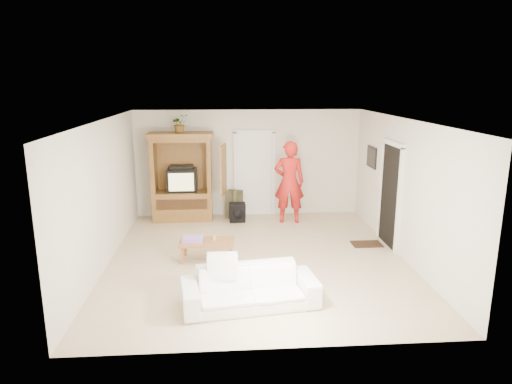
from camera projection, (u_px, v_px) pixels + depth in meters
floor at (257, 258)px, 8.62m from camera, size 6.00×6.00×0.00m
ceiling at (257, 120)px, 8.00m from camera, size 6.00×6.00×0.00m
wall_back at (248, 163)px, 11.22m from camera, size 5.50×0.00×5.50m
wall_front at (276, 251)px, 5.40m from camera, size 5.50×0.00×5.50m
wall_left at (104, 194)px, 8.12m from camera, size 0.00×6.00×6.00m
wall_right at (404, 189)px, 8.50m from camera, size 0.00×6.00×6.00m
armoire at (183, 183)px, 10.87m from camera, size 1.82×1.14×2.10m
door_back at (254, 174)px, 11.27m from camera, size 0.85×0.05×2.04m
doorway_right at (390, 196)px, 9.15m from camera, size 0.05×0.90×2.04m
framed_picture at (372, 157)px, 10.27m from camera, size 0.03×0.60×0.48m
doormat at (367, 244)px, 9.36m from camera, size 0.60×0.40×0.02m
plant at (180, 124)px, 10.51m from camera, size 0.49×0.47×0.43m
man at (289, 182)px, 10.64m from camera, size 0.74×0.52×1.94m
sofa at (250, 287)px, 6.75m from camera, size 2.08×1.05×0.58m
coffee_table at (207, 243)px, 8.48m from camera, size 1.03×0.60×0.37m
towel at (193, 239)px, 8.45m from camera, size 0.40×0.31×0.08m
candle at (214, 237)px, 8.51m from camera, size 0.08×0.08×0.10m
backpack_black at (237, 213)px, 10.79m from camera, size 0.38×0.24×0.46m
backpack_olive at (234, 204)px, 11.10m from camera, size 0.44×0.39×0.69m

